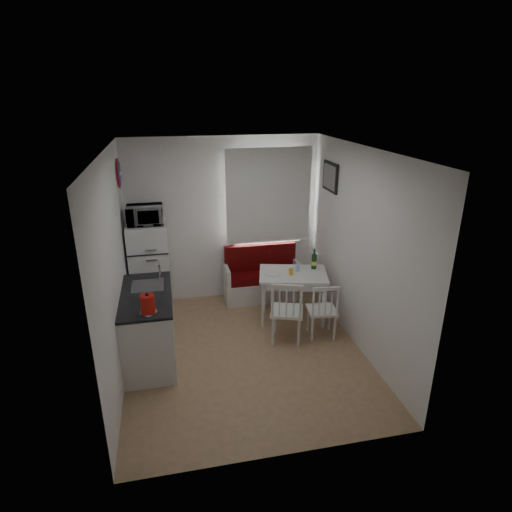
# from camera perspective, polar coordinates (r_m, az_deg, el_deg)

# --- Properties ---
(floor) EXTENTS (3.00, 3.50, 0.02)m
(floor) POSITION_cam_1_polar(r_m,az_deg,el_deg) (5.76, -1.43, -12.69)
(floor) COLOR #93744E
(floor) RESTS_ON ground
(ceiling) EXTENTS (3.00, 3.50, 0.02)m
(ceiling) POSITION_cam_1_polar(r_m,az_deg,el_deg) (4.83, -1.72, 13.94)
(ceiling) COLOR white
(ceiling) RESTS_ON wall_back
(wall_back) EXTENTS (3.00, 0.02, 2.60)m
(wall_back) POSITION_cam_1_polar(r_m,az_deg,el_deg) (6.79, -4.30, 4.75)
(wall_back) COLOR white
(wall_back) RESTS_ON floor
(wall_front) EXTENTS (3.00, 0.02, 2.60)m
(wall_front) POSITION_cam_1_polar(r_m,az_deg,el_deg) (3.62, 3.64, -10.57)
(wall_front) COLOR white
(wall_front) RESTS_ON floor
(wall_left) EXTENTS (0.02, 3.50, 2.60)m
(wall_left) POSITION_cam_1_polar(r_m,az_deg,el_deg) (5.12, -18.32, -1.83)
(wall_left) COLOR white
(wall_left) RESTS_ON floor
(wall_right) EXTENTS (0.02, 3.50, 2.60)m
(wall_right) POSITION_cam_1_polar(r_m,az_deg,el_deg) (5.60, 13.70, 0.63)
(wall_right) COLOR white
(wall_right) RESTS_ON floor
(window) EXTENTS (1.22, 0.06, 1.47)m
(window) POSITION_cam_1_polar(r_m,az_deg,el_deg) (6.80, 1.56, 7.67)
(window) COLOR silver
(window) RESTS_ON wall_back
(curtain) EXTENTS (1.35, 0.02, 1.50)m
(curtain) POSITION_cam_1_polar(r_m,az_deg,el_deg) (6.72, 1.71, 7.95)
(curtain) COLOR white
(curtain) RESTS_ON wall_back
(kitchen_counter) EXTENTS (0.62, 1.32, 1.16)m
(kitchen_counter) POSITION_cam_1_polar(r_m,az_deg,el_deg) (5.59, -14.10, -9.00)
(kitchen_counter) COLOR silver
(kitchen_counter) RESTS_ON floor
(wall_sign) EXTENTS (0.03, 0.40, 0.40)m
(wall_sign) POSITION_cam_1_polar(r_m,az_deg,el_deg) (6.28, -17.75, 10.47)
(wall_sign) COLOR #1B33A4
(wall_sign) RESTS_ON wall_left
(picture_frame) EXTENTS (0.04, 0.52, 0.42)m
(picture_frame) POSITION_cam_1_polar(r_m,az_deg,el_deg) (6.37, 9.85, 10.37)
(picture_frame) COLOR black
(picture_frame) RESTS_ON wall_right
(bench) EXTENTS (1.23, 0.47, 0.88)m
(bench) POSITION_cam_1_polar(r_m,az_deg,el_deg) (7.01, 0.81, -3.43)
(bench) COLOR silver
(bench) RESTS_ON floor
(dining_table) EXTENTS (1.11, 0.89, 0.73)m
(dining_table) POSITION_cam_1_polar(r_m,az_deg,el_deg) (6.28, 4.95, -2.98)
(dining_table) COLOR silver
(dining_table) RESTS_ON floor
(chair_left) EXTENTS (0.53, 0.53, 0.49)m
(chair_left) POSITION_cam_1_polar(r_m,az_deg,el_deg) (5.68, 4.43, -6.66)
(chair_left) COLOR silver
(chair_left) RESTS_ON floor
(chair_right) EXTENTS (0.43, 0.41, 0.44)m
(chair_right) POSITION_cam_1_polar(r_m,az_deg,el_deg) (5.86, 9.11, -6.56)
(chair_right) COLOR silver
(chair_right) RESTS_ON floor
(fridge) EXTENTS (0.57, 0.57, 1.43)m
(fridge) POSITION_cam_1_polar(r_m,az_deg,el_deg) (6.60, -13.92, -1.70)
(fridge) COLOR white
(fridge) RESTS_ON floor
(microwave) EXTENTS (0.50, 0.34, 0.28)m
(microwave) POSITION_cam_1_polar(r_m,az_deg,el_deg) (6.28, -14.60, 5.31)
(microwave) COLOR white
(microwave) RESTS_ON fridge
(kettle) EXTENTS (0.19, 0.19, 0.25)m
(kettle) POSITION_cam_1_polar(r_m,az_deg,el_deg) (4.85, -14.23, -6.22)
(kettle) COLOR #B6160E
(kettle) RESTS_ON kitchen_counter
(wine_bottle) EXTENTS (0.08, 0.08, 0.31)m
(wine_bottle) POSITION_cam_1_polar(r_m,az_deg,el_deg) (6.38, 7.77, -0.37)
(wine_bottle) COLOR #133C16
(wine_bottle) RESTS_ON dining_table
(drinking_glass_orange) EXTENTS (0.06, 0.06, 0.10)m
(drinking_glass_orange) POSITION_cam_1_polar(r_m,az_deg,el_deg) (6.17, 4.68, -2.08)
(drinking_glass_orange) COLOR gold
(drinking_glass_orange) RESTS_ON dining_table
(drinking_glass_blue) EXTENTS (0.05, 0.05, 0.09)m
(drinking_glass_blue) POSITION_cam_1_polar(r_m,az_deg,el_deg) (6.30, 5.55, -1.67)
(drinking_glass_blue) COLOR #90C2F4
(drinking_glass_blue) RESTS_ON dining_table
(plate) EXTENTS (0.22, 0.22, 0.02)m
(plate) POSITION_cam_1_polar(r_m,az_deg,el_deg) (6.19, 2.26, -2.38)
(plate) COLOR white
(plate) RESTS_ON dining_table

